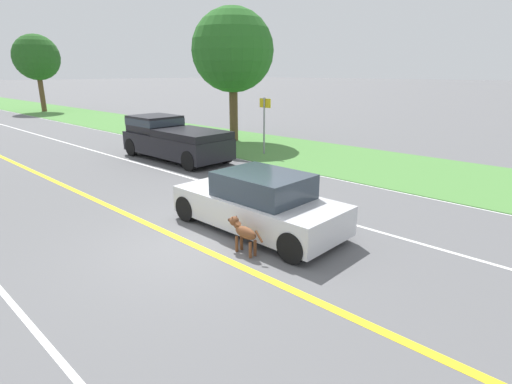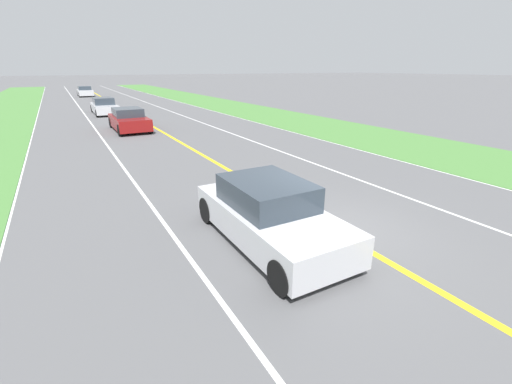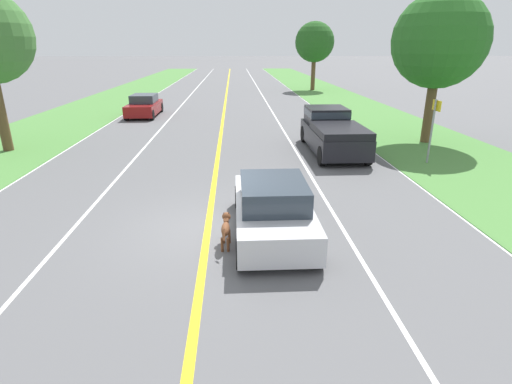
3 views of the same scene
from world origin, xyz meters
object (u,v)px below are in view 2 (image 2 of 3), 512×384
Objects in this scene: dog at (295,204)px; car_trailing_far at (85,91)px; car_trailing_mid at (104,106)px; ego_car at (270,215)px; car_trailing_near at (129,120)px.

car_trailing_far is at bearing -85.38° from dog.
car_trailing_mid is (1.42, -25.84, 0.16)m from dog.
car_trailing_near is at bearing -90.13° from ego_car.
dog is at bearing 93.15° from car_trailing_mid.
ego_car is at bearing 89.87° from car_trailing_near.
car_trailing_mid reaches higher than dog.
ego_car is 48.40m from car_trailing_far.
dog is 0.24× the size of car_trailing_near.
car_trailing_far is (-0.17, -21.93, 0.01)m from car_trailing_mid.
car_trailing_mid is at bearing -88.21° from car_trailing_near.
car_trailing_near reaches higher than car_trailing_mid.
ego_car is 26.47m from car_trailing_mid.
car_trailing_near is 0.98× the size of car_trailing_far.
ego_car is at bearing 90.57° from car_trailing_mid.
ego_car is 1.33m from dog.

